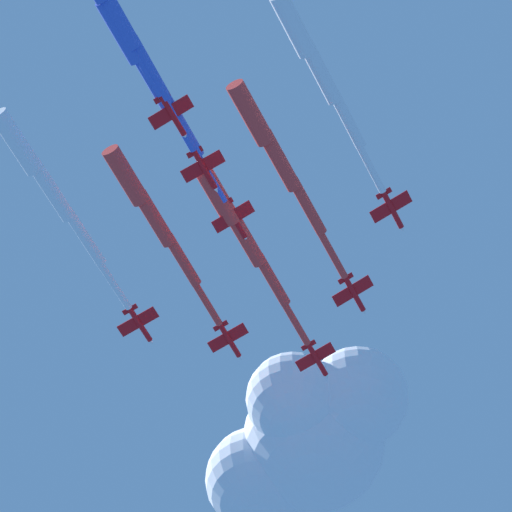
% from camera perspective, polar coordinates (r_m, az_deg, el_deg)
% --- Properties ---
extents(jet_lead, '(9.96, 54.78, 4.24)m').
position_cam_1_polar(jet_lead, '(245.12, -0.48, 0.75)').
color(jet_lead, red).
extents(jet_port_inner, '(10.27, 53.90, 4.25)m').
position_cam_1_polar(jet_port_inner, '(243.31, -4.60, 1.65)').
color(jet_port_inner, red).
extents(jet_starboard_inner, '(9.83, 55.91, 4.33)m').
position_cam_1_polar(jet_starboard_inner, '(234.90, 1.06, 4.29)').
color(jet_starboard_inner, red).
extents(jet_port_mid, '(10.39, 57.58, 4.21)m').
position_cam_1_polar(jet_port_mid, '(240.86, -9.25, 2.93)').
color(jet_port_mid, red).
extents(jet_starboard_mid, '(9.61, 53.94, 4.29)m').
position_cam_1_polar(jet_starboard_mid, '(231.15, 2.94, 8.20)').
color(jet_starboard_mid, red).
extents(jet_port_outer, '(10.11, 54.74, 4.33)m').
position_cam_1_polar(jet_port_outer, '(230.04, -4.68, 7.87)').
color(jet_port_outer, red).
extents(jet_starboard_outer, '(10.81, 56.77, 4.23)m').
position_cam_1_polar(jet_starboard_outer, '(225.38, -6.33, 10.72)').
color(jet_starboard_outer, red).
extents(cloud_puff, '(55.02, 41.65, 35.33)m').
position_cam_1_polar(cloud_puff, '(300.61, 2.37, -8.06)').
color(cloud_puff, white).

